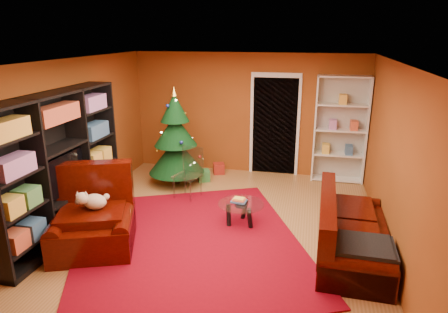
% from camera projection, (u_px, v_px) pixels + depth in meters
% --- Properties ---
extents(floor, '(5.00, 5.50, 0.05)m').
position_uv_depth(floor, '(219.00, 227.00, 6.48)').
color(floor, '#905F31').
rests_on(floor, ground).
extents(ceiling, '(5.00, 5.50, 0.05)m').
position_uv_depth(ceiling, '(218.00, 59.00, 5.69)').
color(ceiling, silver).
rests_on(ceiling, wall_back).
extents(wall_back, '(5.00, 0.05, 2.60)m').
position_uv_depth(wall_back, '(248.00, 114.00, 8.67)').
color(wall_back, brown).
rests_on(wall_back, ground).
extents(wall_left, '(0.05, 5.50, 2.60)m').
position_uv_depth(wall_left, '(70.00, 139.00, 6.60)').
color(wall_left, brown).
rests_on(wall_left, ground).
extents(wall_right, '(0.05, 5.50, 2.60)m').
position_uv_depth(wall_right, '(394.00, 159.00, 5.56)').
color(wall_right, brown).
rests_on(wall_right, ground).
extents(doorway, '(1.06, 0.60, 2.16)m').
position_uv_depth(doorway, '(275.00, 127.00, 8.58)').
color(doorway, black).
rests_on(doorway, floor).
extents(rug, '(4.49, 4.76, 0.02)m').
position_uv_depth(rug, '(188.00, 242.00, 5.93)').
color(rug, maroon).
rests_on(rug, floor).
extents(media_unit, '(0.44, 2.84, 2.17)m').
position_uv_depth(media_unit, '(59.00, 166.00, 5.94)').
color(media_unit, black).
rests_on(media_unit, floor).
extents(christmas_tree, '(1.20, 1.20, 2.01)m').
position_uv_depth(christmas_tree, '(176.00, 138.00, 8.00)').
color(christmas_tree, black).
rests_on(christmas_tree, floor).
extents(gift_box_green, '(0.31, 0.31, 0.23)m').
position_uv_depth(gift_box_green, '(204.00, 175.00, 8.38)').
color(gift_box_green, '#297235').
rests_on(gift_box_green, floor).
extents(gift_box_red, '(0.30, 0.30, 0.23)m').
position_uv_depth(gift_box_red, '(219.00, 168.00, 8.82)').
color(gift_box_red, maroon).
rests_on(gift_box_red, floor).
extents(white_bookshelf, '(1.04, 0.38, 2.24)m').
position_uv_depth(white_bookshelf, '(340.00, 130.00, 8.14)').
color(white_bookshelf, white).
rests_on(white_bookshelf, floor).
extents(armchair, '(1.56, 1.56, 0.95)m').
position_uv_depth(armchair, '(92.00, 218.00, 5.66)').
color(armchair, black).
rests_on(armchair, rug).
extents(dog, '(0.48, 0.42, 0.31)m').
position_uv_depth(dog, '(95.00, 202.00, 5.64)').
color(dog, beige).
rests_on(dog, armchair).
extents(sofa, '(0.97, 2.06, 0.87)m').
position_uv_depth(sofa, '(353.00, 227.00, 5.49)').
color(sofa, black).
rests_on(sofa, rug).
extents(coffee_table, '(0.82, 0.82, 0.46)m').
position_uv_depth(coffee_table, '(241.00, 214.00, 6.44)').
color(coffee_table, gray).
rests_on(coffee_table, rug).
extents(acrylic_chair, '(0.56, 0.59, 0.87)m').
position_uv_depth(acrylic_chair, '(187.00, 176.00, 7.42)').
color(acrylic_chair, '#66605B').
rests_on(acrylic_chair, rug).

